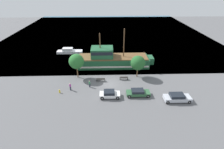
{
  "coord_description": "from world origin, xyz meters",
  "views": [
    {
      "loc": [
        -0.64,
        -32.39,
        19.64
      ],
      "look_at": [
        0.45,
        2.0,
        1.2
      ],
      "focal_mm": 28.0,
      "sensor_mm": 36.0,
      "label": 1
    }
  ],
  "objects": [
    {
      "name": "bench_promenade_west",
      "position": [
        3.1,
        1.71,
        0.44
      ],
      "size": [
        1.84,
        0.45,
        0.85
      ],
      "color": "#4C4742",
      "rests_on": "ground_plane"
    },
    {
      "name": "parked_car_curb_rear",
      "position": [
        5.27,
        -4.53,
        0.65
      ],
      "size": [
        4.52,
        1.9,
        1.27
      ],
      "color": "#2D5B38",
      "rests_on": "ground_plane"
    },
    {
      "name": "moored_boat_dockside",
      "position": [
        -12.21,
        18.83,
        0.59
      ],
      "size": [
        7.65,
        2.21,
        1.6
      ],
      "color": "silver",
      "rests_on": "water_surface"
    },
    {
      "name": "ground_plane",
      "position": [
        0.0,
        0.0,
        0.0
      ],
      "size": [
        160.0,
        160.0,
        0.0
      ],
      "primitive_type": "plane",
      "color": "#5B5B5E"
    },
    {
      "name": "pedestrian_walking_far",
      "position": [
        -8.14,
        -2.19,
        0.81
      ],
      "size": [
        0.32,
        0.32,
        1.6
      ],
      "color": "#232838",
      "rests_on": "ground_plane"
    },
    {
      "name": "pirate_ship",
      "position": [
        0.54,
        9.23,
        1.76
      ],
      "size": [
        19.56,
        5.35,
        9.71
      ],
      "color": "#1E5633",
      "rests_on": "water_surface"
    },
    {
      "name": "parked_car_curb_mid",
      "position": [
        12.19,
        -6.48,
        0.73
      ],
      "size": [
        4.88,
        2.01,
        1.45
      ],
      "color": "#B7BCC6",
      "rests_on": "ground_plane"
    },
    {
      "name": "tree_row_east",
      "position": [
        -7.4,
        3.21,
        3.97
      ],
      "size": [
        3.36,
        3.36,
        5.66
      ],
      "color": "brown",
      "rests_on": "ground_plane"
    },
    {
      "name": "bench_promenade_east",
      "position": [
        -2.09,
        1.2,
        0.45
      ],
      "size": [
        1.91,
        0.45,
        0.85
      ],
      "color": "#4C4742",
      "rests_on": "ground_plane"
    },
    {
      "name": "parked_car_curb_front",
      "position": [
        -0.22,
        -4.89,
        0.69
      ],
      "size": [
        3.89,
        1.9,
        1.37
      ],
      "color": "white",
      "rests_on": "ground_plane"
    },
    {
      "name": "tree_row_mideast",
      "position": [
        6.31,
        3.14,
        3.44
      ],
      "size": [
        3.31,
        3.31,
        5.1
      ],
      "color": "brown",
      "rests_on": "ground_plane"
    },
    {
      "name": "pedestrian_walking_near",
      "position": [
        -4.32,
        -1.16,
        0.76
      ],
      "size": [
        0.32,
        0.32,
        1.53
      ],
      "color": "#232838",
      "rests_on": "ground_plane"
    },
    {
      "name": "fire_hydrant",
      "position": [
        -10.13,
        -3.15,
        0.41
      ],
      "size": [
        0.42,
        0.25,
        0.76
      ],
      "color": "yellow",
      "rests_on": "ground_plane"
    },
    {
      "name": "water_surface",
      "position": [
        0.0,
        44.0,
        0.0
      ],
      "size": [
        80.0,
        80.0,
        0.0
      ],
      "primitive_type": "plane",
      "color": "#38667F",
      "rests_on": "ground"
    }
  ]
}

